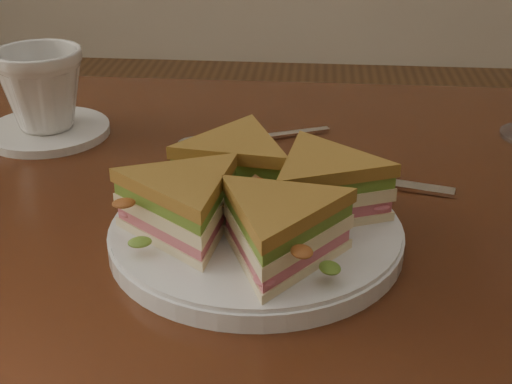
{
  "coord_description": "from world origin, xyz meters",
  "views": [
    {
      "loc": [
        0.0,
        -0.58,
        1.07
      ],
      "look_at": [
        -0.05,
        -0.05,
        0.8
      ],
      "focal_mm": 50.0,
      "sensor_mm": 36.0,
      "label": 1
    }
  ],
  "objects_px": {
    "plate": "(256,235)",
    "coffee_cup": "(42,89)",
    "sandwich_wedges": "(256,197)",
    "spoon": "(218,142)",
    "saucer": "(48,131)",
    "knife": "(341,177)",
    "table": "(307,304)"
  },
  "relations": [
    {
      "from": "knife",
      "to": "spoon",
      "type": "bearing_deg",
      "value": 165.83
    },
    {
      "from": "table",
      "to": "coffee_cup",
      "type": "relative_size",
      "value": 11.94
    },
    {
      "from": "sandwich_wedges",
      "to": "saucer",
      "type": "bearing_deg",
      "value": 139.85
    },
    {
      "from": "table",
      "to": "saucer",
      "type": "relative_size",
      "value": 8.32
    },
    {
      "from": "sandwich_wedges",
      "to": "spoon",
      "type": "xyz_separation_m",
      "value": [
        -0.06,
        0.21,
        -0.04
      ]
    },
    {
      "from": "knife",
      "to": "coffee_cup",
      "type": "distance_m",
      "value": 0.36
    },
    {
      "from": "table",
      "to": "coffee_cup",
      "type": "xyz_separation_m",
      "value": [
        -0.31,
        0.18,
        0.16
      ]
    },
    {
      "from": "sandwich_wedges",
      "to": "knife",
      "type": "distance_m",
      "value": 0.16
    },
    {
      "from": "table",
      "to": "knife",
      "type": "bearing_deg",
      "value": 70.29
    },
    {
      "from": "sandwich_wedges",
      "to": "spoon",
      "type": "distance_m",
      "value": 0.22
    },
    {
      "from": "sandwich_wedges",
      "to": "knife",
      "type": "relative_size",
      "value": 1.32
    },
    {
      "from": "saucer",
      "to": "coffee_cup",
      "type": "bearing_deg",
      "value": 0.0
    },
    {
      "from": "table",
      "to": "saucer",
      "type": "distance_m",
      "value": 0.37
    },
    {
      "from": "knife",
      "to": "saucer",
      "type": "distance_m",
      "value": 0.36
    },
    {
      "from": "table",
      "to": "spoon",
      "type": "distance_m",
      "value": 0.22
    },
    {
      "from": "plate",
      "to": "sandwich_wedges",
      "type": "height_order",
      "value": "sandwich_wedges"
    },
    {
      "from": "plate",
      "to": "coffee_cup",
      "type": "xyz_separation_m",
      "value": [
        -0.27,
        0.23,
        0.05
      ]
    },
    {
      "from": "plate",
      "to": "coffee_cup",
      "type": "bearing_deg",
      "value": 139.85
    },
    {
      "from": "knife",
      "to": "coffee_cup",
      "type": "relative_size",
      "value": 2.1
    },
    {
      "from": "knife",
      "to": "saucer",
      "type": "relative_size",
      "value": 1.47
    },
    {
      "from": "table",
      "to": "sandwich_wedges",
      "type": "distance_m",
      "value": 0.16
    },
    {
      "from": "saucer",
      "to": "coffee_cup",
      "type": "height_order",
      "value": "coffee_cup"
    },
    {
      "from": "plate",
      "to": "spoon",
      "type": "bearing_deg",
      "value": 106.38
    },
    {
      "from": "spoon",
      "to": "saucer",
      "type": "xyz_separation_m",
      "value": [
        -0.21,
        0.01,
        0.0
      ]
    },
    {
      "from": "plate",
      "to": "spoon",
      "type": "distance_m",
      "value": 0.22
    },
    {
      "from": "coffee_cup",
      "to": "plate",
      "type": "bearing_deg",
      "value": -24.11
    },
    {
      "from": "spoon",
      "to": "saucer",
      "type": "bearing_deg",
      "value": 153.0
    },
    {
      "from": "plate",
      "to": "coffee_cup",
      "type": "distance_m",
      "value": 0.35
    },
    {
      "from": "spoon",
      "to": "knife",
      "type": "distance_m",
      "value": 0.16
    },
    {
      "from": "knife",
      "to": "coffee_cup",
      "type": "height_order",
      "value": "coffee_cup"
    },
    {
      "from": "plate",
      "to": "knife",
      "type": "xyz_separation_m",
      "value": [
        0.08,
        0.14,
        -0.01
      ]
    },
    {
      "from": "knife",
      "to": "coffee_cup",
      "type": "xyz_separation_m",
      "value": [
        -0.34,
        0.09,
        0.05
      ]
    }
  ]
}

